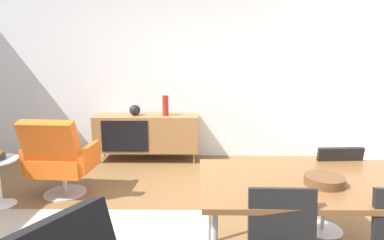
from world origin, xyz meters
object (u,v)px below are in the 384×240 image
Objects in this scene: wooden_bowl_on_table at (324,180)px; dining_chair_back_right at (329,185)px; vase_sculptural_dark at (135,110)px; dining_table at (315,185)px; vase_cobalt at (165,105)px; lounge_chair_red at (60,158)px; sideboard at (147,133)px.

dining_chair_back_right is at bearing 63.15° from wooden_bowl_on_table.
vase_sculptural_dark is 3.22m from dining_table.
vase_cobalt reaches higher than lounge_chair_red.
wooden_bowl_on_table is at bearing -64.34° from vase_cobalt.
vase_cobalt is at bearing 115.92° from dining_table.
dining_chair_back_right is at bearing -44.89° from vase_sculptural_dark.
vase_sculptural_dark is 0.20× the size of dining_chair_back_right.
vase_cobalt is 0.19× the size of dining_table.
dining_chair_back_right is 2.85m from lounge_chair_red.
vase_cobalt is (0.30, 0.00, 0.44)m from sideboard.
vase_sculptural_dark is at bearing 180.00° from vase_cobalt.
vase_sculptural_dark reaches higher than wooden_bowl_on_table.
sideboard is at bearing 59.90° from lounge_chair_red.
vase_cobalt is at bearing 51.39° from lounge_chair_red.
sideboard is 1.69× the size of lounge_chair_red.
dining_table is 0.70m from dining_chair_back_right.
dining_table is 0.12m from wooden_bowl_on_table.
vase_cobalt is 0.36× the size of dining_chair_back_right.
wooden_bowl_on_table is (0.03, -0.09, 0.07)m from dining_table.
dining_chair_back_right is (2.13, -2.12, -0.33)m from vase_sculptural_dark.
lounge_chair_red is at bearing 149.74° from wooden_bowl_on_table.
wooden_bowl_on_table is at bearing -30.26° from lounge_chair_red.
sideboard is 1.00× the size of dining_table.
dining_table is at bearing -59.13° from sideboard.
vase_cobalt is at bearing 0.00° from vase_sculptural_dark.
vase_cobalt is at bearing 0.36° from sideboard.
sideboard is at bearing 120.48° from wooden_bowl_on_table.
sideboard is at bearing -0.61° from vase_sculptural_dark.
vase_sculptural_dark is at bearing 65.80° from lounge_chair_red.
dining_table is 1.69× the size of lounge_chair_red.
sideboard is 5.15× the size of vase_cobalt.
sideboard is at bearing -179.64° from vase_cobalt.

